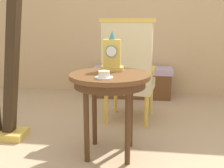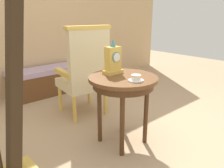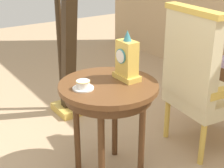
# 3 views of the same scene
# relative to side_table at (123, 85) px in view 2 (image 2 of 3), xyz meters

# --- Properties ---
(ground_plane) EXTENTS (10.00, 10.00, 0.00)m
(ground_plane) POSITION_rel_side_table_xyz_m (0.01, -0.10, -0.61)
(ground_plane) COLOR tan
(wall_back) EXTENTS (6.00, 0.10, 2.80)m
(wall_back) POSITION_rel_side_table_xyz_m (0.01, 2.15, 0.79)
(wall_back) COLOR tan
(wall_back) RESTS_ON ground
(side_table) EXTENTS (0.66, 0.66, 0.70)m
(side_table) POSITION_rel_side_table_xyz_m (0.00, 0.00, 0.00)
(side_table) COLOR brown
(side_table) RESTS_ON ground
(teacup_left) EXTENTS (0.14, 0.14, 0.06)m
(teacup_left) POSITION_rel_side_table_xyz_m (-0.02, -0.18, 0.11)
(teacup_left) COLOR white
(teacup_left) RESTS_ON side_table
(mantel_clock) EXTENTS (0.19, 0.11, 0.34)m
(mantel_clock) POSITION_rel_side_table_xyz_m (0.00, 0.15, 0.22)
(mantel_clock) COLOR gold
(mantel_clock) RESTS_ON side_table
(armchair) EXTENTS (0.60, 0.59, 1.14)m
(armchair) POSITION_rel_side_table_xyz_m (0.10, 0.77, -0.02)
(armchair) COLOR beige
(armchair) RESTS_ON ground
(harp) EXTENTS (0.40, 0.24, 1.80)m
(harp) POSITION_rel_side_table_xyz_m (-0.99, 0.19, 0.11)
(harp) COLOR gold
(harp) RESTS_ON ground
(window_bench) EXTENTS (1.16, 0.40, 0.44)m
(window_bench) POSITION_rel_side_table_xyz_m (0.08, 1.85, -0.39)
(window_bench) COLOR #B299B7
(window_bench) RESTS_ON ground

